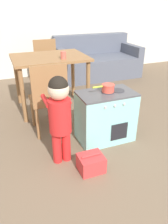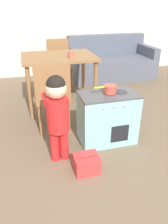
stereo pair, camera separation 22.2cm
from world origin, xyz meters
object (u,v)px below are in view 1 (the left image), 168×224
(play_kitchen, at_px, (105,116))
(couch, at_px, (96,62))
(toy_basket, at_px, (91,163))
(dining_chair_far, at_px, (47,64))
(child_figure, at_px, (60,111))
(toy_pot, at_px, (108,88))
(dining_chair_near, at_px, (48,98))
(cup_on_table, at_px, (63,55))
(dining_table, at_px, (50,64))

(play_kitchen, height_order, couch, couch)
(toy_basket, bearing_deg, play_kitchen, 50.79)
(play_kitchen, height_order, dining_chair_far, dining_chair_far)
(child_figure, bearing_deg, toy_pot, 18.89)
(play_kitchen, height_order, toy_pot, toy_pot)
(toy_basket, xyz_separation_m, dining_chair_near, (-0.19, 0.80, 0.38))
(toy_pot, relative_size, dining_chair_far, 0.29)
(child_figure, bearing_deg, dining_chair_far, 80.22)
(cup_on_table, bearing_deg, dining_table, 121.40)
(toy_pot, bearing_deg, toy_basket, -130.11)
(dining_table, bearing_deg, child_figure, -100.04)
(dining_table, bearing_deg, cup_on_table, -58.60)
(cup_on_table, bearing_deg, play_kitchen, -75.91)
(dining_chair_far, bearing_deg, play_kitchen, 96.95)
(dining_chair_near, bearing_deg, dining_chair_far, 77.49)
(cup_on_table, bearing_deg, child_figure, -108.85)
(child_figure, distance_m, dining_table, 1.30)
(toy_basket, bearing_deg, dining_chair_near, 103.21)
(dining_chair_far, distance_m, couch, 1.25)
(toy_basket, relative_size, couch, 0.14)
(dining_table, relative_size, dining_chair_far, 1.18)
(toy_basket, bearing_deg, dining_chair_far, 86.52)
(toy_basket, height_order, dining_table, dining_table)
(toy_basket, bearing_deg, couch, 64.76)
(toy_pot, bearing_deg, cup_on_table, 104.87)
(cup_on_table, bearing_deg, dining_chair_near, -124.23)
(toy_basket, height_order, couch, couch)
(dining_chair_near, bearing_deg, couch, 52.58)
(toy_pot, distance_m, couch, 2.49)
(toy_pot, height_order, dining_table, dining_table)
(dining_table, bearing_deg, toy_pot, -71.41)
(couch, bearing_deg, dining_chair_far, -158.38)
(child_figure, relative_size, cup_on_table, 9.30)
(toy_pot, xyz_separation_m, dining_chair_near, (-0.56, 0.36, -0.17))
(dining_chair_near, height_order, cup_on_table, dining_chair_near)
(dining_chair_far, bearing_deg, child_figure, 80.22)
(dining_chair_far, bearing_deg, dining_table, 80.66)
(toy_pot, relative_size, toy_basket, 1.06)
(dining_chair_far, bearing_deg, toy_pot, 97.33)
(play_kitchen, bearing_deg, child_figure, -160.78)
(toy_basket, distance_m, dining_chair_near, 0.91)
(toy_basket, distance_m, dining_chair_far, 2.31)
(toy_pot, xyz_separation_m, couch, (0.91, 2.29, -0.33))
(toy_basket, bearing_deg, cup_on_table, 83.50)
(play_kitchen, height_order, cup_on_table, cup_on_table)
(child_figure, relative_size, couch, 0.52)
(toy_basket, relative_size, dining_table, 0.23)
(couch, bearing_deg, cup_on_table, -128.46)
(play_kitchen, height_order, dining_table, dining_table)
(play_kitchen, distance_m, couch, 2.47)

